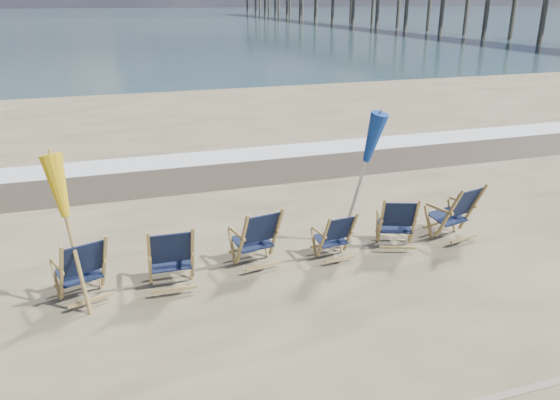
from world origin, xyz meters
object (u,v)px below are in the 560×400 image
(beach_chair_0, at_px, (105,264))
(beach_chair_4, at_px, (415,223))
(beach_chair_2, at_px, (276,235))
(beach_chair_3, at_px, (351,234))
(beach_chair_1, at_px, (193,256))
(umbrella_blue, at_px, (361,141))
(umbrella_yellow, at_px, (66,195))
(beach_chair_5, at_px, (473,209))

(beach_chair_0, height_order, beach_chair_4, beach_chair_0)
(beach_chair_2, relative_size, beach_chair_3, 1.21)
(beach_chair_1, bearing_deg, beach_chair_0, -5.64)
(beach_chair_0, height_order, umbrella_blue, umbrella_blue)
(beach_chair_0, bearing_deg, umbrella_blue, 168.59)
(beach_chair_3, bearing_deg, beach_chair_4, 172.44)
(beach_chair_0, height_order, umbrella_yellow, umbrella_yellow)
(beach_chair_5, bearing_deg, beach_chair_1, -10.88)
(umbrella_blue, bearing_deg, beach_chair_4, -31.18)
(beach_chair_4, xyz_separation_m, umbrella_yellow, (-5.46, -0.21, 1.21))
(beach_chair_1, bearing_deg, umbrella_yellow, 3.94)
(beach_chair_4, relative_size, umbrella_yellow, 0.45)
(beach_chair_2, bearing_deg, beach_chair_3, 161.52)
(beach_chair_3, height_order, umbrella_blue, umbrella_blue)
(beach_chair_4, xyz_separation_m, umbrella_blue, (-0.85, 0.51, 1.40))
(beach_chair_2, height_order, umbrella_blue, umbrella_blue)
(beach_chair_2, distance_m, beach_chair_5, 3.70)
(beach_chair_0, xyz_separation_m, beach_chair_5, (6.37, 0.13, 0.02))
(umbrella_yellow, bearing_deg, umbrella_blue, 8.85)
(beach_chair_1, xyz_separation_m, beach_chair_3, (2.67, 0.20, -0.11))
(beach_chair_2, xyz_separation_m, beach_chair_4, (2.42, -0.23, -0.03))
(beach_chair_5, bearing_deg, beach_chair_2, -15.49)
(beach_chair_1, relative_size, beach_chair_3, 1.24)
(beach_chair_5, distance_m, umbrella_yellow, 6.85)
(umbrella_blue, bearing_deg, beach_chair_1, -167.49)
(beach_chair_2, bearing_deg, umbrella_blue, 179.98)
(beach_chair_0, distance_m, beach_chair_1, 1.26)
(beach_chair_2, xyz_separation_m, umbrella_yellow, (-3.04, -0.44, 1.18))
(beach_chair_4, bearing_deg, beach_chair_5, -152.96)
(umbrella_blue, bearing_deg, beach_chair_3, -125.78)
(beach_chair_0, distance_m, umbrella_blue, 4.49)
(umbrella_blue, bearing_deg, umbrella_yellow, -171.15)
(beach_chair_0, xyz_separation_m, umbrella_yellow, (-0.37, -0.22, 1.18))
(beach_chair_2, xyz_separation_m, umbrella_blue, (1.57, 0.28, 1.37))
(beach_chair_5, bearing_deg, beach_chair_3, -11.94)
(beach_chair_4, bearing_deg, beach_chair_2, 15.13)
(beach_chair_0, height_order, beach_chair_3, beach_chair_0)
(beach_chair_1, xyz_separation_m, beach_chair_4, (3.85, 0.16, -0.04))
(beach_chair_3, height_order, umbrella_yellow, umbrella_yellow)
(beach_chair_2, height_order, umbrella_yellow, umbrella_yellow)
(beach_chair_5, height_order, umbrella_yellow, umbrella_yellow)
(beach_chair_0, relative_size, umbrella_blue, 0.44)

